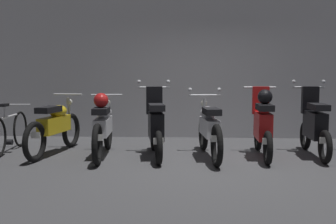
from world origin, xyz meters
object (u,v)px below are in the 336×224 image
object	(u,v)px
motorbike_slot_5	(314,125)
bicycle	(10,132)
motorbike_slot_0	(55,126)
motorbike_slot_3	(209,128)
motorbike_slot_1	(103,126)
motorbike_slot_4	(263,124)
motorbike_slot_2	(156,126)

from	to	relation	value
motorbike_slot_5	bicycle	size ratio (longest dim) A/B	0.97
motorbike_slot_0	motorbike_slot_3	world-z (taller)	motorbike_slot_3
motorbike_slot_1	motorbike_slot_5	bearing A→B (deg)	3.76
bicycle	motorbike_slot_1	bearing A→B (deg)	-9.26
motorbike_slot_3	motorbike_slot_4	xyz separation A→B (m)	(0.90, 0.09, 0.07)
motorbike_slot_0	motorbike_slot_3	bearing A→B (deg)	-3.84
motorbike_slot_3	motorbike_slot_5	size ratio (longest dim) A/B	1.16
motorbike_slot_1	motorbike_slot_4	size ratio (longest dim) A/B	1.16
motorbike_slot_2	motorbike_slot_5	size ratio (longest dim) A/B	0.99
motorbike_slot_5	bicycle	world-z (taller)	motorbike_slot_5
motorbike_slot_5	bicycle	xyz separation A→B (m)	(-5.32, 0.05, -0.17)
motorbike_slot_0	motorbike_slot_5	distance (m)	4.46
motorbike_slot_3	bicycle	size ratio (longest dim) A/B	1.13
motorbike_slot_1	motorbike_slot_3	world-z (taller)	motorbike_slot_3
motorbike_slot_0	motorbike_slot_3	xyz separation A→B (m)	(2.67, -0.18, 0.00)
motorbike_slot_0	motorbike_slot_4	world-z (taller)	motorbike_slot_4
motorbike_slot_0	bicycle	size ratio (longest dim) A/B	1.12
motorbike_slot_1	motorbike_slot_2	xyz separation A→B (m)	(0.89, 0.03, 0.00)
motorbike_slot_5	motorbike_slot_2	bearing A→B (deg)	-175.57
motorbike_slot_1	motorbike_slot_5	distance (m)	3.58
motorbike_slot_0	motorbike_slot_1	world-z (taller)	motorbike_slot_1
motorbike_slot_4	bicycle	size ratio (longest dim) A/B	0.97
motorbike_slot_3	motorbike_slot_5	distance (m)	1.80
motorbike_slot_3	bicycle	xyz separation A→B (m)	(-3.53, 0.28, -0.13)
motorbike_slot_2	motorbike_slot_4	world-z (taller)	motorbike_slot_2
motorbike_slot_0	bicycle	distance (m)	0.88
motorbike_slot_2	motorbike_slot_3	xyz separation A→B (m)	(0.90, -0.02, -0.04)
motorbike_slot_2	motorbike_slot_4	bearing A→B (deg)	2.13
motorbike_slot_1	bicycle	bearing A→B (deg)	170.74
motorbike_slot_2	motorbike_slot_5	xyz separation A→B (m)	(2.69, 0.21, 0.00)
motorbike_slot_1	motorbike_slot_5	xyz separation A→B (m)	(3.57, 0.23, 0.00)
motorbike_slot_2	motorbike_slot_4	size ratio (longest dim) A/B	0.99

